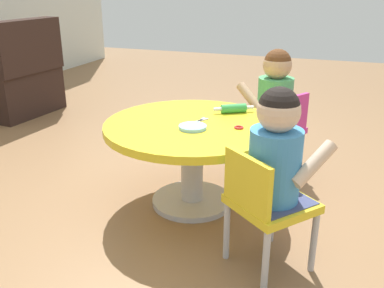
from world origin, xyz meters
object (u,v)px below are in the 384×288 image
at_px(craft_scissors, 196,122).
at_px(seated_child_left, 277,151).
at_px(child_chair_left, 265,204).
at_px(armchair_dark, 12,80).
at_px(child_chair_right, 277,129).
at_px(seated_child_right, 275,92).
at_px(rolling_pin, 234,108).
at_px(craft_table, 192,142).

bearing_deg(craft_scissors, seated_child_left, -130.31).
distance_m(child_chair_left, armchair_dark, 3.02).
bearing_deg(child_chair_right, seated_child_right, 58.33).
bearing_deg(child_chair_right, armchair_dark, 77.61).
height_order(seated_child_right, rolling_pin, seated_child_right).
distance_m(child_chair_right, craft_scissors, 0.64).
relative_size(rolling_pin, craft_scissors, 1.47).
bearing_deg(craft_scissors, child_chair_right, -33.76).
bearing_deg(rolling_pin, craft_scissors, 150.84).
bearing_deg(child_chair_right, craft_table, 145.22).
xyz_separation_m(seated_child_left, rolling_pin, (0.65, 0.35, -0.04)).
distance_m(seated_child_right, rolling_pin, 0.35).
distance_m(seated_child_left, armchair_dark, 3.04).
relative_size(craft_table, craft_scissors, 6.47).
height_order(craft_table, rolling_pin, rolling_pin).
height_order(seated_child_right, craft_scissors, seated_child_right).
distance_m(child_chair_left, seated_child_right, 1.01).
distance_m(craft_table, armchair_dark, 2.40).
distance_m(craft_table, craft_scissors, 0.11).
xyz_separation_m(child_chair_right, rolling_pin, (-0.27, 0.21, 0.19)).
distance_m(armchair_dark, craft_scissors, 2.42).
relative_size(seated_child_left, armchair_dark, 0.60).
relative_size(seated_child_left, rolling_pin, 2.45).
height_order(craft_table, seated_child_left, seated_child_left).
xyz_separation_m(child_chair_left, rolling_pin, (0.68, 0.32, 0.19)).
bearing_deg(child_chair_left, craft_table, 48.05).
xyz_separation_m(rolling_pin, craft_scissors, (-0.24, 0.13, -0.02)).
bearing_deg(seated_child_right, craft_scissors, 149.93).
bearing_deg(seated_child_left, craft_table, 51.62).
xyz_separation_m(seated_child_left, child_chair_right, (0.92, 0.14, -0.23)).
relative_size(seated_child_right, armchair_dark, 0.60).
distance_m(child_chair_right, rolling_pin, 0.39).
bearing_deg(craft_table, child_chair_right, -34.78).
relative_size(armchair_dark, rolling_pin, 4.08).
bearing_deg(seated_child_right, armchair_dark, 77.91).
relative_size(seated_child_left, child_chair_right, 0.95).
distance_m(rolling_pin, craft_scissors, 0.28).
height_order(craft_table, armchair_dark, armchair_dark).
relative_size(seated_child_right, craft_scissors, 3.60).
relative_size(child_chair_right, craft_scissors, 3.78).
distance_m(seated_child_left, seated_child_right, 0.96).
xyz_separation_m(craft_table, craft_scissors, (0.01, -0.02, 0.11)).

